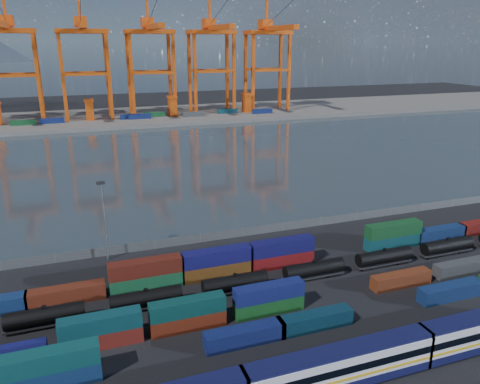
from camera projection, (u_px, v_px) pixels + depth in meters
name	position (u px, v px, depth m)	size (l,w,h in m)	color
ground	(298.00, 296.00, 81.35)	(700.00, 700.00, 0.00)	black
harbor_water	(173.00, 160.00, 175.45)	(700.00, 700.00, 0.00)	#2B373E
far_quay	(135.00, 117.00, 269.26)	(700.00, 70.00, 2.00)	#514F4C
passenger_train	(340.00, 367.00, 59.38)	(78.50, 3.27, 5.61)	silver
container_row_south	(156.00, 351.00, 63.92)	(139.79, 2.48, 5.30)	#3F4144
container_row_mid	(286.00, 299.00, 76.97)	(140.86, 2.38, 5.07)	#3B3D40
container_row_north	(271.00, 257.00, 91.07)	(141.61, 2.61, 5.57)	#111052
tanker_string	(384.00, 257.00, 91.84)	(136.18, 2.62, 3.74)	black
waterfront_fence	(243.00, 232.00, 106.14)	(160.12, 0.12, 2.20)	#595B5E
yard_light_mast	(104.00, 217.00, 92.19)	(1.60, 0.40, 16.60)	slate
gantry_cranes	(117.00, 42.00, 248.17)	(201.34, 50.57, 68.48)	#D44B0F
quay_containers	(118.00, 117.00, 252.00)	(172.58, 10.99, 2.60)	navy
straddle_carriers	(132.00, 107.00, 257.40)	(140.00, 7.00, 11.10)	#D44B0F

